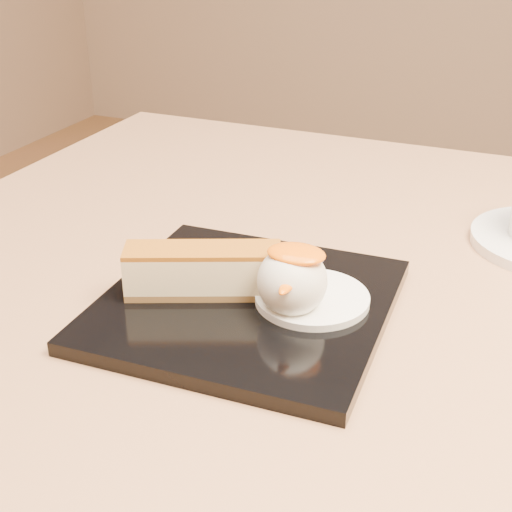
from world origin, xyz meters
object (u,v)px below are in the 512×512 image
at_px(cheesecake, 203,271).
at_px(ice_cream_scoop, 292,281).
at_px(table, 293,411).
at_px(dessert_plate, 246,304).

distance_m(cheesecake, ice_cream_scoop, 0.08).
height_order(table, ice_cream_scoop, ice_cream_scoop).
distance_m(table, cheesecake, 0.21).
bearing_deg(dessert_plate, cheesecake, -171.87).
relative_size(table, ice_cream_scoop, 14.97).
bearing_deg(ice_cream_scoop, cheesecake, 180.00).
bearing_deg(dessert_plate, ice_cream_scoop, -7.13).
height_order(dessert_plate, cheesecake, cheesecake).
xyz_separation_m(table, dessert_plate, (-0.01, -0.08, 0.16)).
bearing_deg(table, cheesecake, -120.84).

